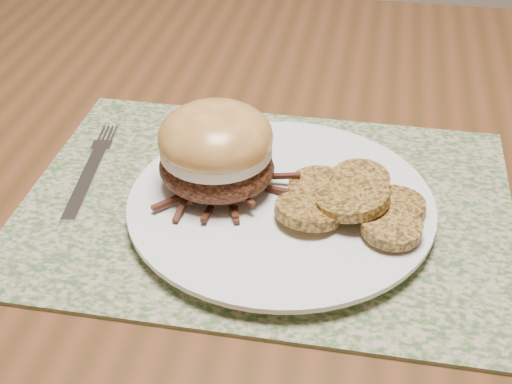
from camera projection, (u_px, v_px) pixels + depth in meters
dining_table at (233, 208)px, 0.79m from camera, size 1.50×0.90×0.75m
placemat at (266, 205)px, 0.66m from camera, size 0.45×0.33×0.00m
dinner_plate at (281, 207)px, 0.64m from camera, size 0.26×0.26×0.02m
pork_sandwich at (216, 150)px, 0.63m from camera, size 0.13×0.13×0.08m
roasted_potatoes at (353, 201)px, 0.62m from camera, size 0.15×0.13×0.04m
fork at (92, 169)px, 0.71m from camera, size 0.03×0.17×0.00m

